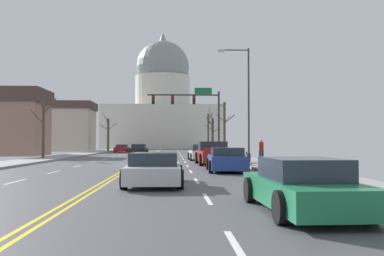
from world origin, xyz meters
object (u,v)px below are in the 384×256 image
Objects in this scene: pickup_truck_near_02 at (214,154)px; sedan_near_04 at (154,170)px; pedestrian_00 at (261,149)px; sedan_near_03 at (226,160)px; sedan_near_05 at (302,186)px; signal_gantry at (194,106)px; bicycle_parked at (248,157)px; sedan_oncoming_00 at (139,150)px; sedan_near_00 at (201,151)px; sedan_near_01 at (201,153)px; street_lamp_right at (245,94)px; sedan_oncoming_01 at (122,148)px.

sedan_near_04 is (-3.46, -13.59, -0.16)m from pickup_truck_near_02.
pickup_truck_near_02 is at bearing -159.60° from pedestrian_00.
sedan_near_03 reaches higher than sedan_near_05.
sedan_near_05 is at bearing -99.70° from pedestrian_00.
signal_gantry is 30.97m from sedan_near_04.
pickup_truck_near_02 is 6.80m from sedan_near_03.
sedan_near_04 reaches higher than bicycle_parked.
sedan_oncoming_00 is 23.30m from bicycle_parked.
sedan_near_00 is 13.65m from pickup_truck_near_02.
bicycle_parked is (6.03, 14.57, -0.06)m from sedan_near_04.
sedan_near_01 is at bearing -67.09° from sedan_oncoming_00.
sedan_near_05 is at bearing -97.04° from bicycle_parked.
pedestrian_00 reaches higher than sedan_near_01.
street_lamp_right is 36.20m from sedan_oncoming_01.
signal_gantry is at bearing 90.87° from sedan_near_05.
sedan_near_01 reaches higher than sedan_near_05.
sedan_near_00 is at bearing 82.67° from sedan_near_04.
sedan_oncoming_00 reaches higher than sedan_near_04.
signal_gantry is at bearing 104.79° from pedestrian_00.
pedestrian_00 reaches higher than pickup_truck_near_02.
signal_gantry is 1.74× the size of sedan_near_03.
signal_gantry is 9.70m from sedan_oncoming_00.
sedan_oncoming_01 is 2.54× the size of bicycle_parked.
street_lamp_right is at bearing -64.81° from sedan_oncoming_00.
sedan_near_00 is 2.90× the size of pedestrian_00.
signal_gantry is at bearing 91.70° from pickup_truck_near_02.
signal_gantry is 1.44× the size of pickup_truck_near_02.
sedan_near_05 is (0.00, -33.06, -0.06)m from sedan_near_00.
sedan_near_03 is (-2.53, -8.94, -4.51)m from street_lamp_right.
street_lamp_right is 7.10m from sedan_near_01.
pedestrian_00 is at bearing 18.84° from bicycle_parked.
sedan_oncoming_01 is at bearing 106.58° from pickup_truck_near_02.
sedan_near_03 is 12.60m from sedan_near_05.
sedan_near_00 is at bearing 106.08° from pedestrian_00.
sedan_near_03 is 8.20m from bicycle_parked.
pedestrian_00 is at bearing -75.21° from signal_gantry.
signal_gantry reaches higher than sedan_near_00.
sedan_near_01 is 0.99× the size of sedan_near_04.
sedan_near_03 is 7.62m from sedan_near_04.
sedan_oncoming_01 is (-10.63, 21.91, -0.05)m from sedan_near_00.
signal_gantry is at bearing 84.45° from sedan_near_04.
sedan_near_03 is 8.91m from pedestrian_00.
signal_gantry is 21.81m from sedan_oncoming_01.
sedan_near_03 is (0.01, -6.80, -0.11)m from pickup_truck_near_02.
sedan_oncoming_01 is at bearing 98.25° from sedan_near_04.
pickup_truck_near_02 is 3.85m from pedestrian_00.
sedan_near_01 is at bearing 117.03° from bicycle_parked.
street_lamp_right is 5.20× the size of pedestrian_00.
signal_gantry reaches higher than sedan_oncoming_00.
signal_gantry reaches higher than pedestrian_00.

